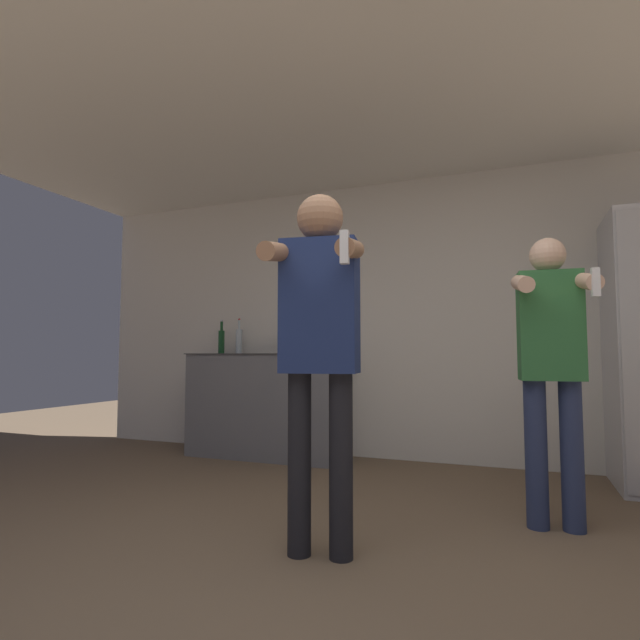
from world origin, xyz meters
TOP-DOWN VIEW (x-y plane):
  - ground_plane at (0.00, 0.00)m, footprint 14.00×14.00m
  - wall_back at (0.00, 2.96)m, footprint 7.00×0.06m
  - ceiling_slab at (0.00, 1.47)m, footprint 7.00×3.45m
  - counter at (-1.44, 2.65)m, footprint 1.47×0.60m
  - bottle_red_label at (-0.84, 2.73)m, footprint 0.07×0.07m
  - bottle_green_wine at (-1.29, 2.73)m, footprint 0.09×0.09m
  - bottle_tall_gin at (-2.01, 2.73)m, footprint 0.06×0.06m
  - bottle_amber_bourbon at (-1.81, 2.73)m, footprint 0.06×0.06m
  - person_woman_foreground at (-0.14, 0.66)m, footprint 0.48×0.48m
  - person_man_side at (0.92, 1.46)m, footprint 0.43×0.48m

SIDE VIEW (x-z plane):
  - ground_plane at x=0.00m, z-range 0.00..0.00m
  - counter at x=-1.44m, z-range 0.00..0.95m
  - person_man_side at x=0.92m, z-range 0.15..1.74m
  - bottle_red_label at x=-0.84m, z-range 0.92..1.14m
  - person_woman_foreground at x=-0.14m, z-range 0.20..1.92m
  - bottle_amber_bourbon at x=-1.81m, z-range 0.91..1.26m
  - bottle_tall_gin at x=-2.01m, z-range 0.92..1.26m
  - bottle_green_wine at x=-1.29m, z-range 0.92..1.25m
  - wall_back at x=0.00m, z-range 0.00..2.55m
  - ceiling_slab at x=0.00m, z-range 2.55..2.60m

